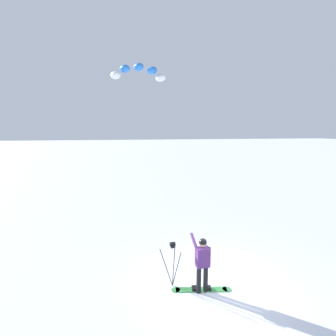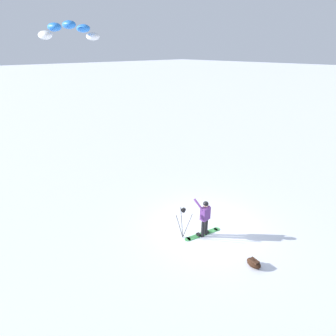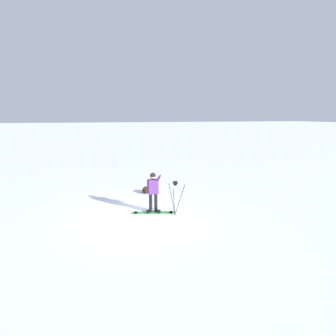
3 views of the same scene
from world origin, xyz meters
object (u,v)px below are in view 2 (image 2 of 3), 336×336
at_px(snowboard, 203,234).
at_px(gear_bag_large, 254,263).
at_px(traction_kite, 70,30).
at_px(camera_tripod, 183,217).
at_px(snowboarder, 205,215).

relative_size(snowboard, gear_bag_large, 2.80).
height_order(traction_kite, camera_tripod, traction_kite).
xyz_separation_m(traction_kite, gear_bag_large, (-12.60, -0.16, -8.31)).
bearing_deg(gear_bag_large, camera_tripod, 12.00).
relative_size(snowboard, camera_tripod, 1.26).
height_order(snowboard, camera_tripod, camera_tripod).
xyz_separation_m(snowboarder, traction_kite, (10.07, 0.28, 7.44)).
bearing_deg(snowboard, traction_kite, 1.71).
bearing_deg(traction_kite, camera_tripod, 177.01).
distance_m(gear_bag_large, camera_tripod, 3.25).
height_order(snowboarder, camera_tripod, snowboarder).
distance_m(traction_kite, camera_tripod, 12.12).
height_order(snowboard, traction_kite, traction_kite).
relative_size(snowboard, traction_kite, 0.52).
height_order(traction_kite, gear_bag_large, traction_kite).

